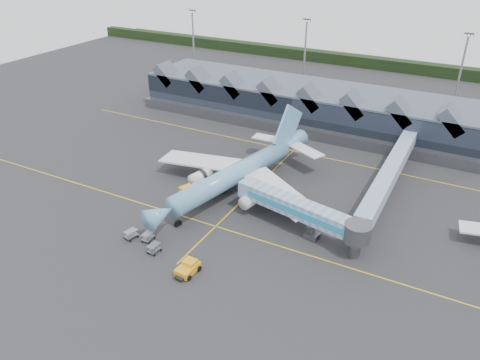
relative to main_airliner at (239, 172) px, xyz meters
The scene contains 10 objects.
ground 7.01m from the main_airliner, 64.78° to the right, with size 260.00×260.00×0.00m, color #252528.
taxi_stripes 6.91m from the main_airliner, 64.19° to the left, with size 120.00×60.00×0.01m.
tree_line_far 104.98m from the main_airliner, 88.70° to the left, with size 260.00×4.00×4.00m, color black.
terminal 42.37m from the main_airliner, 93.63° to the left, with size 90.00×22.25×12.52m.
light_masts 62.84m from the main_airliner, 67.95° to the left, with size 132.40×42.56×22.45m.
main_airliner is the anchor object (origin of this frame).
jet_bridge 19.33m from the main_airliner, 24.18° to the right, with size 25.29×8.53×6.21m.
fuel_truck 7.01m from the main_airliner, 136.19° to the right, with size 6.40×10.77×3.68m.
pushback_tug 26.58m from the main_airliner, 78.90° to the right, with size 3.00×4.53×1.94m.
baggage_carts 23.96m from the main_airliner, 103.44° to the right, with size 7.62×4.38×1.52m.
Camera 1 is at (36.36, -66.76, 46.94)m, focal length 35.00 mm.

